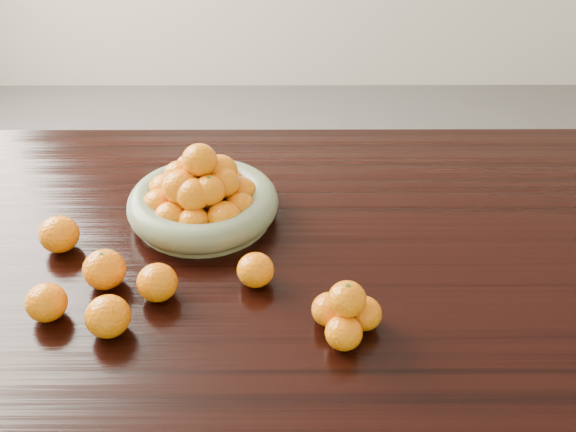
{
  "coord_description": "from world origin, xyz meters",
  "views": [
    {
      "loc": [
        -0.02,
        -1.05,
        1.56
      ],
      "look_at": [
        -0.02,
        -0.02,
        0.83
      ],
      "focal_mm": 40.0,
      "sensor_mm": 36.0,
      "label": 1
    }
  ],
  "objects_px": {
    "dining_table": "(297,275)",
    "orange_pyramid": "(346,313)",
    "fruit_bowl": "(202,197)",
    "loose_orange_0": "(104,269)"
  },
  "relations": [
    {
      "from": "fruit_bowl",
      "to": "orange_pyramid",
      "type": "distance_m",
      "value": 0.45
    },
    {
      "from": "orange_pyramid",
      "to": "loose_orange_0",
      "type": "xyz_separation_m",
      "value": [
        -0.44,
        0.12,
        -0.0
      ]
    },
    {
      "from": "dining_table",
      "to": "fruit_bowl",
      "type": "bearing_deg",
      "value": 155.68
    },
    {
      "from": "fruit_bowl",
      "to": "dining_table",
      "type": "bearing_deg",
      "value": -24.32
    },
    {
      "from": "fruit_bowl",
      "to": "loose_orange_0",
      "type": "height_order",
      "value": "fruit_bowl"
    },
    {
      "from": "orange_pyramid",
      "to": "dining_table",
      "type": "bearing_deg",
      "value": 107.24
    },
    {
      "from": "dining_table",
      "to": "orange_pyramid",
      "type": "bearing_deg",
      "value": -72.76
    },
    {
      "from": "dining_table",
      "to": "fruit_bowl",
      "type": "xyz_separation_m",
      "value": [
        -0.2,
        0.09,
        0.14
      ]
    },
    {
      "from": "dining_table",
      "to": "loose_orange_0",
      "type": "relative_size",
      "value": 24.74
    },
    {
      "from": "fruit_bowl",
      "to": "loose_orange_0",
      "type": "relative_size",
      "value": 4.01
    }
  ]
}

